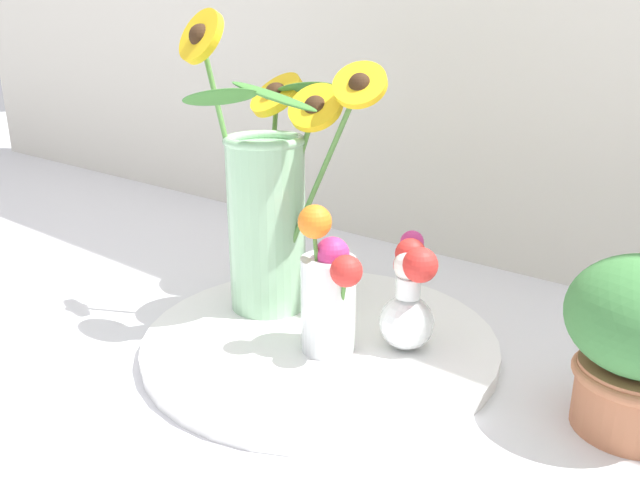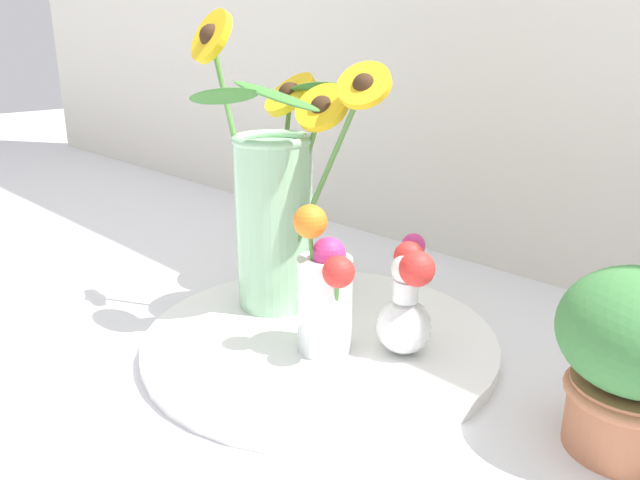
# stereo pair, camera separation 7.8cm
# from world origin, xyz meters

# --- Properties ---
(ground_plane) EXTENTS (6.00, 6.00, 0.00)m
(ground_plane) POSITION_xyz_m (0.00, 0.00, 0.00)
(ground_plane) COLOR silver
(serving_tray) EXTENTS (0.46, 0.46, 0.02)m
(serving_tray) POSITION_xyz_m (-0.03, 0.06, 0.01)
(serving_tray) COLOR white
(serving_tray) RESTS_ON ground_plane
(mason_jar_sunflowers) EXTENTS (0.27, 0.23, 0.41)m
(mason_jar_sunflowers) POSITION_xyz_m (-0.14, 0.09, 0.17)
(mason_jar_sunflowers) COLOR #99CC9E
(mason_jar_sunflowers) RESTS_ON serving_tray
(vase_small_center) EXTENTS (0.09, 0.07, 0.19)m
(vase_small_center) POSITION_xyz_m (0.01, 0.03, 0.10)
(vase_small_center) COLOR white
(vase_small_center) RESTS_ON serving_tray
(vase_bulb_right) EXTENTS (0.07, 0.09, 0.14)m
(vase_bulb_right) POSITION_xyz_m (0.08, 0.10, 0.09)
(vase_bulb_right) COLOR white
(vase_bulb_right) RESTS_ON serving_tray
(potted_plant) EXTENTS (0.15, 0.15, 0.19)m
(potted_plant) POSITION_xyz_m (0.33, 0.12, 0.11)
(potted_plant) COLOR #B7704C
(potted_plant) RESTS_ON ground_plane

